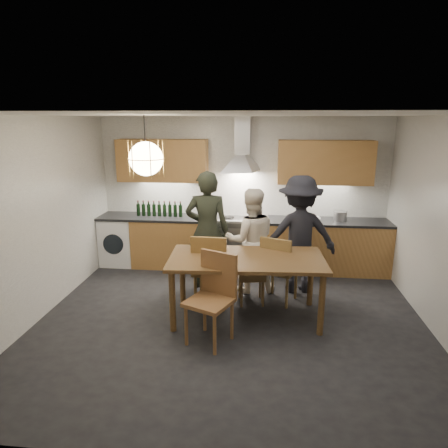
# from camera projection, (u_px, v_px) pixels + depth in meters

# --- Properties ---
(ground) EXTENTS (5.00, 5.00, 0.00)m
(ground) POSITION_uv_depth(u_px,v_px,m) (231.00, 321.00, 5.21)
(ground) COLOR black
(ground) RESTS_ON ground
(room_shell) EXTENTS (5.02, 4.52, 2.61)m
(room_shell) POSITION_uv_depth(u_px,v_px,m) (231.00, 192.00, 4.78)
(room_shell) COLOR white
(room_shell) RESTS_ON ground
(counter_run) EXTENTS (5.00, 0.62, 0.90)m
(counter_run) POSITION_uv_depth(u_px,v_px,m) (242.00, 243.00, 6.97)
(counter_run) COLOR tan
(counter_run) RESTS_ON ground
(range_stove) EXTENTS (0.90, 0.60, 0.92)m
(range_stove) POSITION_uv_depth(u_px,v_px,m) (241.00, 244.00, 6.97)
(range_stove) COLOR silver
(range_stove) RESTS_ON ground
(wall_fixtures) EXTENTS (4.30, 0.54, 1.10)m
(wall_fixtures) POSITION_uv_depth(u_px,v_px,m) (242.00, 161.00, 6.73)
(wall_fixtures) COLOR #C08A4A
(wall_fixtures) RESTS_ON ground
(pendant_lamp) EXTENTS (0.43, 0.43, 0.70)m
(pendant_lamp) POSITION_uv_depth(u_px,v_px,m) (146.00, 159.00, 4.69)
(pendant_lamp) COLOR black
(pendant_lamp) RESTS_ON ground
(dining_table) EXTENTS (2.03, 1.10, 0.84)m
(dining_table) POSITION_uv_depth(u_px,v_px,m) (247.00, 265.00, 5.13)
(dining_table) COLOR brown
(dining_table) RESTS_ON ground
(chair_back_left) EXTENTS (0.50, 0.50, 1.06)m
(chair_back_left) POSITION_uv_depth(u_px,v_px,m) (210.00, 266.00, 5.44)
(chair_back_left) COLOR brown
(chair_back_left) RESTS_ON ground
(chair_back_mid) EXTENTS (0.43, 0.43, 0.83)m
(chair_back_mid) POSITION_uv_depth(u_px,v_px,m) (252.00, 273.00, 5.55)
(chair_back_mid) COLOR brown
(chair_back_mid) RESTS_ON ground
(chair_back_right) EXTENTS (0.59, 0.59, 0.99)m
(chair_back_right) POSITION_uv_depth(u_px,v_px,m) (278.00, 266.00, 5.57)
(chair_back_right) COLOR brown
(chair_back_right) RESTS_ON ground
(chair_front) EXTENTS (0.63, 0.63, 1.06)m
(chair_front) POSITION_uv_depth(u_px,v_px,m) (214.00, 291.00, 4.65)
(chair_front) COLOR brown
(chair_front) RESTS_ON ground
(person_left) EXTENTS (0.69, 0.48, 1.82)m
(person_left) POSITION_uv_depth(u_px,v_px,m) (207.00, 230.00, 6.07)
(person_left) COLOR black
(person_left) RESTS_ON ground
(person_mid) EXTENTS (0.87, 0.73, 1.58)m
(person_mid) POSITION_uv_depth(u_px,v_px,m) (251.00, 240.00, 5.97)
(person_mid) COLOR silver
(person_mid) RESTS_ON ground
(person_right) EXTENTS (1.23, 0.83, 1.77)m
(person_right) POSITION_uv_depth(u_px,v_px,m) (299.00, 235.00, 5.95)
(person_right) COLOR black
(person_right) RESTS_ON ground
(mixing_bowl) EXTENTS (0.26, 0.26, 0.06)m
(mixing_bowl) POSITION_uv_depth(u_px,v_px,m) (313.00, 219.00, 6.68)
(mixing_bowl) COLOR silver
(mixing_bowl) RESTS_ON counter_run
(stock_pot) EXTENTS (0.29, 0.29, 0.16)m
(stock_pot) POSITION_uv_depth(u_px,v_px,m) (340.00, 216.00, 6.67)
(stock_pot) COLOR #A8A8AB
(stock_pot) RESTS_ON counter_run
(wine_bottles) EXTENTS (0.82, 0.06, 0.27)m
(wine_bottles) POSITION_uv_depth(u_px,v_px,m) (159.00, 209.00, 6.99)
(wine_bottles) COLOR black
(wine_bottles) RESTS_ON counter_run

